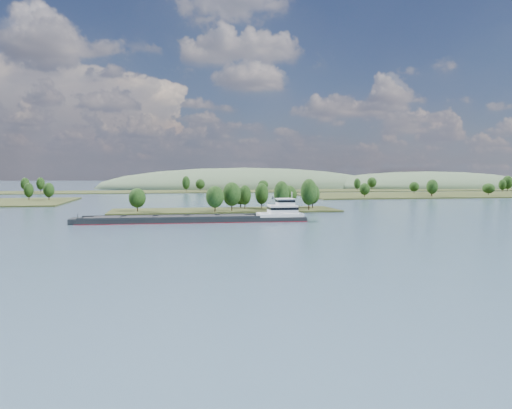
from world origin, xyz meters
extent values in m
plane|color=#35495B|center=(0.00, 120.00, 0.00)|extent=(1800.00, 1800.00, 0.00)
cube|color=#282F15|center=(0.00, 180.00, 0.00)|extent=(100.00, 30.00, 1.20)
cylinder|color=black|center=(22.96, 168.66, 2.71)|extent=(0.50, 0.50, 4.23)
ellipsoid|color=black|center=(22.96, 168.66, 8.09)|extent=(6.69, 6.69, 10.87)
cylinder|color=black|center=(8.17, 188.78, 2.16)|extent=(0.50, 0.50, 3.12)
ellipsoid|color=black|center=(8.17, 188.78, 6.13)|extent=(7.21, 7.21, 8.02)
cylinder|color=black|center=(1.94, 172.53, 2.63)|extent=(0.50, 0.50, 4.05)
ellipsoid|color=black|center=(1.94, 172.53, 7.78)|extent=(7.95, 7.95, 10.42)
cylinder|color=black|center=(9.45, 183.66, 2.36)|extent=(0.50, 0.50, 3.52)
ellipsoid|color=black|center=(9.45, 183.66, 6.84)|extent=(5.70, 5.70, 9.05)
cylinder|color=black|center=(-5.81, 167.80, 2.39)|extent=(0.50, 0.50, 3.57)
ellipsoid|color=black|center=(-5.81, 167.80, 6.93)|extent=(7.67, 7.67, 9.19)
cylinder|color=black|center=(-37.88, 175.52, 2.22)|extent=(0.50, 0.50, 3.24)
ellipsoid|color=black|center=(-37.88, 175.52, 6.33)|extent=(7.19, 7.19, 8.32)
cylinder|color=black|center=(17.42, 184.61, 2.50)|extent=(0.50, 0.50, 3.81)
ellipsoid|color=black|center=(17.42, 184.61, 7.34)|extent=(6.32, 6.32, 9.79)
cylinder|color=black|center=(41.48, 183.84, 2.43)|extent=(0.50, 0.50, 3.67)
ellipsoid|color=black|center=(41.48, 183.84, 7.10)|extent=(6.73, 6.73, 9.43)
cylinder|color=black|center=(35.53, 169.80, 2.85)|extent=(0.50, 0.50, 4.50)
ellipsoid|color=black|center=(35.53, 169.80, 8.57)|extent=(7.36, 7.36, 11.58)
cylinder|color=black|center=(30.86, 188.62, 2.31)|extent=(0.50, 0.50, 3.42)
ellipsoid|color=black|center=(30.86, 188.62, 6.66)|extent=(8.46, 8.46, 8.80)
cylinder|color=black|center=(-93.63, 269.76, 2.49)|extent=(0.50, 0.50, 3.37)
ellipsoid|color=black|center=(-93.63, 269.76, 6.77)|extent=(6.41, 6.41, 8.67)
cylinder|color=black|center=(-105.12, 271.37, 2.47)|extent=(0.50, 0.50, 3.35)
ellipsoid|color=black|center=(-105.12, 271.37, 6.73)|extent=(5.55, 5.55, 8.61)
cube|color=#282F15|center=(230.00, 300.00, 0.00)|extent=(320.00, 90.00, 1.60)
cylinder|color=black|center=(101.84, 267.21, 2.34)|extent=(0.50, 0.50, 3.07)
ellipsoid|color=black|center=(101.84, 267.21, 6.24)|extent=(6.79, 6.79, 7.90)
cylinder|color=black|center=(258.36, 336.22, 2.99)|extent=(0.50, 0.50, 4.38)
ellipsoid|color=black|center=(258.36, 336.22, 8.56)|extent=(8.53, 8.53, 11.26)
cylinder|color=black|center=(199.16, 277.76, 2.20)|extent=(0.50, 0.50, 2.80)
ellipsoid|color=black|center=(199.16, 277.76, 5.76)|extent=(8.61, 8.61, 7.20)
cylinder|color=black|center=(148.44, 264.96, 2.70)|extent=(0.50, 0.50, 3.80)
ellipsoid|color=black|center=(148.44, 264.96, 7.53)|extent=(7.65, 7.65, 9.78)
cylinder|color=black|center=(155.62, 278.40, 2.43)|extent=(0.50, 0.50, 3.26)
ellipsoid|color=black|center=(155.62, 278.40, 6.58)|extent=(5.25, 5.25, 8.39)
cylinder|color=black|center=(163.30, 317.47, 2.27)|extent=(0.50, 0.50, 2.95)
ellipsoid|color=black|center=(163.30, 317.47, 6.02)|extent=(7.53, 7.53, 7.58)
cylinder|color=black|center=(248.05, 328.89, 2.51)|extent=(0.50, 0.50, 3.42)
ellipsoid|color=black|center=(248.05, 328.89, 6.86)|extent=(6.07, 6.07, 8.79)
cube|color=#282F15|center=(0.00, 400.00, 0.00)|extent=(900.00, 60.00, 1.20)
cylinder|color=black|center=(-139.69, 396.80, 2.56)|extent=(0.50, 0.50, 3.92)
ellipsoid|color=black|center=(-139.69, 396.80, 7.55)|extent=(7.13, 7.13, 10.09)
cylinder|color=black|center=(142.66, 382.30, 2.43)|extent=(0.50, 0.50, 3.67)
ellipsoid|color=black|center=(142.66, 382.30, 7.09)|extent=(5.93, 5.93, 9.43)
cylinder|color=black|center=(4.32, 405.70, 2.31)|extent=(0.50, 0.50, 3.43)
ellipsoid|color=black|center=(4.32, 405.70, 6.67)|extent=(8.28, 8.28, 8.81)
cylinder|color=black|center=(171.13, 415.98, 2.51)|extent=(0.50, 0.50, 3.82)
ellipsoid|color=black|center=(171.13, 415.98, 7.37)|extent=(8.95, 8.95, 9.83)
cylinder|color=black|center=(-127.65, 396.73, 2.62)|extent=(0.50, 0.50, 4.04)
ellipsoid|color=black|center=(-127.65, 396.73, 7.75)|extent=(6.78, 6.78, 10.38)
cylinder|color=black|center=(58.46, 390.01, 2.17)|extent=(0.50, 0.50, 3.14)
ellipsoid|color=black|center=(58.46, 390.01, 6.16)|extent=(9.08, 9.08, 8.07)
cylinder|color=black|center=(-8.98, 383.20, 2.80)|extent=(0.50, 0.50, 4.39)
ellipsoid|color=black|center=(-8.98, 383.20, 8.38)|extent=(6.69, 6.69, 11.30)
ellipsoid|color=#3C5137|center=(260.00, 470.00, 0.00)|extent=(260.00, 140.00, 36.00)
ellipsoid|color=#3C5137|center=(60.00, 500.00, 0.00)|extent=(320.00, 160.00, 44.00)
cube|color=black|center=(-16.52, 132.98, 0.49)|extent=(78.39, 11.85, 2.15)
cube|color=maroon|center=(-16.52, 132.98, 0.05)|extent=(78.60, 12.05, 0.24)
cube|color=black|center=(-24.20, 137.98, 1.86)|extent=(60.56, 2.00, 0.78)
cube|color=black|center=(-24.46, 128.41, 1.86)|extent=(60.56, 2.00, 0.78)
cube|color=black|center=(-24.33, 133.19, 1.71)|extent=(58.83, 10.35, 0.29)
cube|color=black|center=(-45.82, 133.76, 2.00)|extent=(9.00, 8.24, 0.34)
cube|color=black|center=(-35.07, 133.48, 2.00)|extent=(9.00, 8.24, 0.34)
cube|color=black|center=(-24.33, 133.19, 2.00)|extent=(9.00, 8.24, 0.34)
cube|color=black|center=(-13.59, 132.90, 2.00)|extent=(9.00, 8.24, 0.34)
cube|color=black|center=(-2.84, 132.62, 2.00)|extent=(9.00, 8.24, 0.34)
cube|color=black|center=(-56.07, 134.04, 0.88)|extent=(3.16, 8.87, 1.95)
cylinder|color=black|center=(-55.10, 134.01, 2.25)|extent=(0.24, 0.24, 2.15)
cube|color=silver|center=(13.76, 132.18, 2.15)|extent=(15.88, 9.79, 1.17)
cube|color=silver|center=(14.74, 132.15, 4.10)|extent=(9.97, 8.07, 2.93)
cube|color=black|center=(14.74, 132.15, 4.49)|extent=(10.18, 8.27, 0.88)
cube|color=silver|center=(15.71, 132.12, 6.64)|extent=(6.02, 6.02, 2.15)
cube|color=black|center=(15.71, 132.12, 7.03)|extent=(6.22, 6.22, 0.78)
cube|color=silver|center=(15.71, 132.12, 7.82)|extent=(6.42, 6.42, 0.20)
cylinder|color=silver|center=(18.16, 132.06, 8.99)|extent=(0.20, 0.20, 2.54)
cylinder|color=black|center=(11.89, 135.16, 8.01)|extent=(0.50, 0.50, 1.17)
camera|label=1|loc=(-26.06, -39.92, 17.26)|focal=35.00mm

